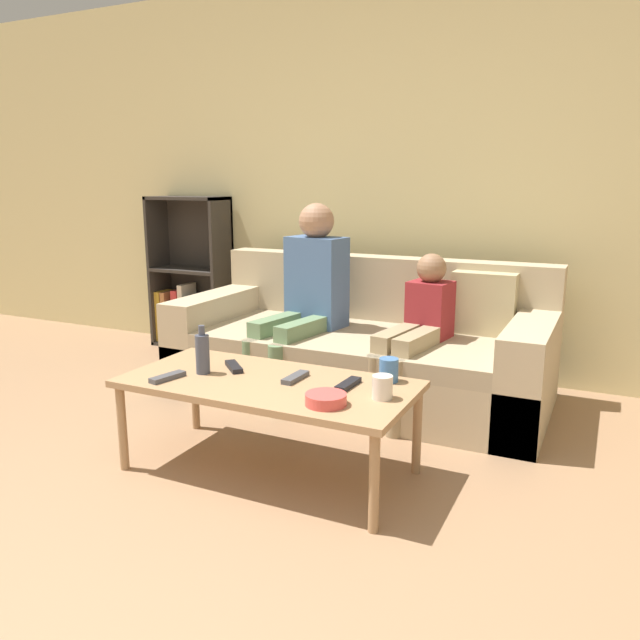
# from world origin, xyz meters

# --- Properties ---
(ground_plane) EXTENTS (22.00, 22.00, 0.00)m
(ground_plane) POSITION_xyz_m (0.00, 0.00, 0.00)
(ground_plane) COLOR #997251
(wall_back) EXTENTS (12.00, 0.06, 2.60)m
(wall_back) POSITION_xyz_m (0.00, 2.92, 1.30)
(wall_back) COLOR beige
(wall_back) RESTS_ON ground_plane
(couch) EXTENTS (2.18, 0.98, 0.81)m
(couch) POSITION_xyz_m (-0.11, 2.23, 0.27)
(couch) COLOR tan
(couch) RESTS_ON ground_plane
(bookshelf) EXTENTS (0.62, 0.28, 1.16)m
(bookshelf) POSITION_xyz_m (-1.78, 2.77, 0.47)
(bookshelf) COLOR #332D28
(bookshelf) RESTS_ON ground_plane
(coffee_table) EXTENTS (1.28, 0.61, 0.42)m
(coffee_table) POSITION_xyz_m (-0.10, 1.10, 0.39)
(coffee_table) COLOR #A87F56
(coffee_table) RESTS_ON ground_plane
(person_adult) EXTENTS (0.42, 0.70, 1.15)m
(person_adult) POSITION_xyz_m (-0.43, 2.14, 0.65)
(person_adult) COLOR #66845B
(person_adult) RESTS_ON ground_plane
(person_child) EXTENTS (0.31, 0.69, 0.88)m
(person_child) POSITION_xyz_m (0.27, 2.07, 0.50)
(person_child) COLOR #9E8966
(person_child) RESTS_ON ground_plane
(cup_near) EXTENTS (0.08, 0.08, 0.10)m
(cup_near) POSITION_xyz_m (0.42, 1.10, 0.47)
(cup_near) COLOR silver
(cup_near) RESTS_ON coffee_table
(cup_far) EXTENTS (0.08, 0.08, 0.10)m
(cup_far) POSITION_xyz_m (0.37, 1.32, 0.48)
(cup_far) COLOR #3D70B2
(cup_far) RESTS_ON coffee_table
(tv_remote_0) EXTENTS (0.16, 0.15, 0.02)m
(tv_remote_0) POSITION_xyz_m (-0.33, 1.18, 0.43)
(tv_remote_0) COLOR black
(tv_remote_0) RESTS_ON coffee_table
(tv_remote_1) EXTENTS (0.05, 0.17, 0.02)m
(tv_remote_1) POSITION_xyz_m (-0.00, 1.16, 0.43)
(tv_remote_1) COLOR #47474C
(tv_remote_1) RESTS_ON coffee_table
(tv_remote_2) EXTENTS (0.08, 0.18, 0.02)m
(tv_remote_2) POSITION_xyz_m (-0.51, 0.92, 0.43)
(tv_remote_2) COLOR #47474C
(tv_remote_2) RESTS_ON coffee_table
(tv_remote_3) EXTENTS (0.06, 0.17, 0.02)m
(tv_remote_3) POSITION_xyz_m (0.24, 1.18, 0.43)
(tv_remote_3) COLOR black
(tv_remote_3) RESTS_ON coffee_table
(snack_bowl) EXTENTS (0.16, 0.16, 0.05)m
(snack_bowl) POSITION_xyz_m (0.25, 0.94, 0.45)
(snack_bowl) COLOR #DB4C47
(snack_bowl) RESTS_ON coffee_table
(bottle) EXTENTS (0.06, 0.06, 0.22)m
(bottle) POSITION_xyz_m (-0.42, 1.07, 0.52)
(bottle) COLOR #424756
(bottle) RESTS_ON coffee_table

